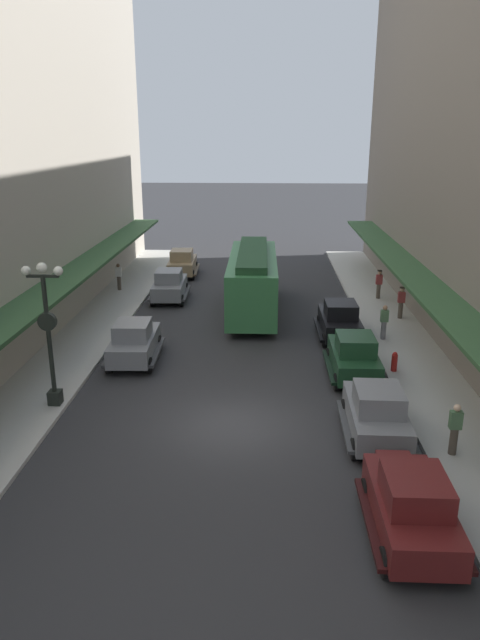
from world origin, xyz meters
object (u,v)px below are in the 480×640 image
(parked_car_5, at_px, (411,504))
(pedestrian_3, at_px, (119,276))
(parked_car_4, at_px, (340,319))
(pedestrian_4, at_px, (384,322))
(pedestrian_0, at_px, (401,302))
(streetcar, at_px, (253,279))
(fire_hydrant, at_px, (394,361))
(lamp_post_with_clock, at_px, (48,329))
(pedestrian_2, at_px, (455,429))
(parked_car_3, at_px, (354,355))
(parked_car_2, at_px, (182,262))
(parked_car_1, at_px, (376,412))
(parked_car_0, at_px, (134,341))
(parked_car_6, at_px, (170,284))
(pedestrian_1, at_px, (379,284))

(parked_car_5, distance_m, pedestrian_3, 25.94)
(parked_car_4, distance_m, pedestrian_4, 2.07)
(parked_car_5, bearing_deg, parked_car_4, 90.04)
(pedestrian_0, relative_size, pedestrian_3, 1.02)
(streetcar, height_order, fire_hydrant, streetcar)
(lamp_post_with_clock, bearing_deg, pedestrian_2, -12.25)
(pedestrian_3, bearing_deg, pedestrian_2, -52.01)
(parked_car_3, xyz_separation_m, pedestrian_4, (1.99, 4.30, 0.05))
(parked_car_2, xyz_separation_m, parked_car_3, (9.32, -17.30, 0.00))
(parked_car_1, bearing_deg, parked_car_0, 145.36)
(parked_car_6, height_order, fire_hydrant, parked_car_6)
(parked_car_1, relative_size, parked_car_2, 0.99)
(parked_car_1, distance_m, streetcar, 14.51)
(parked_car_4, distance_m, pedestrian_2, 11.10)
(lamp_post_with_clock, relative_size, pedestrian_0, 3.09)
(streetcar, relative_size, pedestrian_1, 5.76)
(parked_car_5, height_order, fire_hydrant, parked_car_5)
(parked_car_4, height_order, fire_hydrant, parked_car_4)
(parked_car_4, height_order, parked_car_6, same)
(parked_car_1, bearing_deg, parked_car_5, -90.25)
(lamp_post_with_clock, height_order, pedestrian_2, lamp_post_with_clock)
(parked_car_4, relative_size, parked_car_5, 1.00)
(parked_car_5, bearing_deg, streetcar, 102.83)
(parked_car_0, relative_size, parked_car_1, 1.01)
(pedestrian_1, bearing_deg, pedestrian_2, -92.89)
(parked_car_1, xyz_separation_m, pedestrian_3, (-12.63, 17.78, 0.05))
(pedestrian_3, bearing_deg, fire_hydrant, -40.90)
(pedestrian_0, bearing_deg, fire_hydrant, -103.82)
(pedestrian_0, bearing_deg, parked_car_0, -153.55)
(parked_car_6, distance_m, lamp_post_with_clock, 14.65)
(parked_car_0, distance_m, parked_car_6, 9.79)
(pedestrian_1, bearing_deg, pedestrian_3, 175.35)
(lamp_post_with_clock, xyz_separation_m, pedestrian_4, (13.04, 7.57, -2.00))
(parked_car_5, relative_size, lamp_post_with_clock, 0.83)
(pedestrian_0, bearing_deg, pedestrian_2, -95.61)
(parked_car_3, xyz_separation_m, streetcar, (-4.28, 8.80, 0.96))
(parked_car_2, height_order, parked_car_6, same)
(lamp_post_with_clock, distance_m, pedestrian_2, 13.64)
(parked_car_3, bearing_deg, fire_hydrant, 11.66)
(pedestrian_0, xyz_separation_m, pedestrian_1, (-0.46, 3.86, 0.00))
(parked_car_2, bearing_deg, pedestrian_1, -25.21)
(parked_car_4, relative_size, pedestrian_1, 2.56)
(parked_car_0, bearing_deg, parked_car_6, 90.22)
(pedestrian_1, bearing_deg, parked_car_2, 154.79)
(parked_car_2, distance_m, pedestrian_1, 13.65)
(parked_car_2, height_order, parked_car_5, same)
(parked_car_3, distance_m, parked_car_5, 9.92)
(parked_car_2, relative_size, streetcar, 0.45)
(parked_car_2, xyz_separation_m, parked_car_6, (0.11, -6.18, 0.00))
(parked_car_6, bearing_deg, parked_car_1, -60.26)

